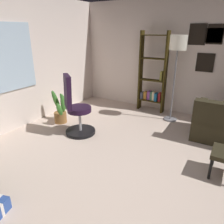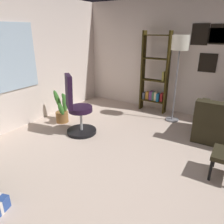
{
  "view_description": "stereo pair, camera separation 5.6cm",
  "coord_description": "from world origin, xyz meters",
  "px_view_note": "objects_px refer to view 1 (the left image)",
  "views": [
    {
      "loc": [
        -2.35,
        -0.66,
        1.85
      ],
      "look_at": [
        0.0,
        0.75,
        0.79
      ],
      "focal_mm": 34.21,
      "sensor_mm": 36.0,
      "label": 1
    },
    {
      "loc": [
        -2.33,
        -0.7,
        1.85
      ],
      "look_at": [
        0.0,
        0.75,
        0.79
      ],
      "focal_mm": 34.21,
      "sensor_mm": 36.0,
      "label": 2
    }
  ],
  "objects_px": {
    "office_chair": "(76,112)",
    "bookshelf": "(153,78)",
    "floor_lamp": "(177,50)",
    "potted_plant": "(60,110)"
  },
  "relations": [
    {
      "from": "office_chair",
      "to": "floor_lamp",
      "type": "bearing_deg",
      "value": -40.15
    },
    {
      "from": "office_chair",
      "to": "bookshelf",
      "type": "bearing_deg",
      "value": -20.64
    },
    {
      "from": "floor_lamp",
      "to": "potted_plant",
      "type": "height_order",
      "value": "floor_lamp"
    },
    {
      "from": "office_chair",
      "to": "bookshelf",
      "type": "relative_size",
      "value": 0.61
    },
    {
      "from": "office_chair",
      "to": "floor_lamp",
      "type": "xyz_separation_m",
      "value": [
        1.57,
        -1.33,
        1.03
      ]
    },
    {
      "from": "floor_lamp",
      "to": "potted_plant",
      "type": "distance_m",
      "value": 2.67
    },
    {
      "from": "office_chair",
      "to": "potted_plant",
      "type": "bearing_deg",
      "value": 68.1
    },
    {
      "from": "floor_lamp",
      "to": "bookshelf",
      "type": "bearing_deg",
      "value": 59.47
    },
    {
      "from": "office_chair",
      "to": "floor_lamp",
      "type": "distance_m",
      "value": 2.3
    },
    {
      "from": "potted_plant",
      "to": "bookshelf",
      "type": "bearing_deg",
      "value": -39.78
    }
  ]
}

